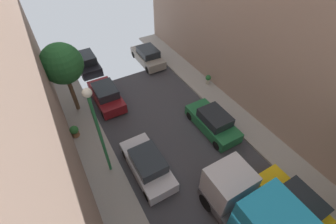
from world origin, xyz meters
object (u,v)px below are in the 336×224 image
parked_car_right_1 (295,205)px  street_tree_0 (62,64)px  parked_car_left_3 (106,95)px  lamp_post (97,124)px  potted_plant_1 (208,79)px  potted_plant_3 (74,131)px  parked_car_left_2 (148,165)px  parked_car_right_3 (148,56)px  parked_car_left_4 (86,62)px  parked_car_right_2 (213,122)px  potted_plant_2 (52,70)px

parked_car_right_1 → street_tree_0: (-7.62, 13.36, 3.33)m
parked_car_left_3 → lamp_post: bearing=-107.4°
parked_car_right_1 → lamp_post: bearing=136.0°
potted_plant_1 → potted_plant_3: bearing=-178.8°
parked_car_left_2 → parked_car_left_3: 7.25m
parked_car_right_3 → potted_plant_3: (-8.44, -5.99, -0.15)m
potted_plant_1 → parked_car_left_4: bearing=137.3°
parked_car_left_3 → parked_car_left_4: size_ratio=1.00×
potted_plant_3 → potted_plant_1: bearing=1.2°
parked_car_right_2 → parked_car_right_3: (0.00, 10.03, 0.00)m
parked_car_right_1 → street_tree_0: street_tree_0 is taller
parked_car_left_4 → potted_plant_2: (-2.98, 0.42, -0.13)m
parked_car_left_4 → potted_plant_2: size_ratio=4.96×
potted_plant_1 → parked_car_left_2: bearing=-148.2°
parked_car_right_2 → potted_plant_3: 9.36m
potted_plant_1 → potted_plant_2: potted_plant_2 is taller
street_tree_0 → potted_plant_2: size_ratio=6.24×
lamp_post → street_tree_0: bearing=92.9°
parked_car_left_2 → parked_car_left_3: bearing=90.0°
parked_car_right_1 → potted_plant_1: 11.32m
potted_plant_2 → potted_plant_3: 8.26m
parked_car_right_3 → street_tree_0: 8.96m
parked_car_right_2 → parked_car_right_3: size_ratio=1.00×
parked_car_left_2 → parked_car_right_2: 5.46m
potted_plant_1 → potted_plant_3: (-11.27, -0.24, -0.05)m
parked_car_left_4 → lamp_post: size_ratio=0.69×
parked_car_left_3 → parked_car_right_2: bearing=-49.9°
parked_car_left_4 → potted_plant_3: parked_car_left_4 is taller
potted_plant_1 → potted_plant_3: size_ratio=1.02×
parked_car_left_4 → parked_car_right_2: same height
potted_plant_2 → lamp_post: lamp_post is taller
potted_plant_2 → street_tree_0: bearing=-82.3°
parked_car_left_3 → parked_car_right_3: (5.40, 3.61, 0.00)m
parked_car_left_2 → potted_plant_1: 9.70m
parked_car_left_3 → parked_car_right_2: (5.40, -6.42, 0.00)m
parked_car_left_4 → parked_car_right_3: same height
parked_car_left_3 → lamp_post: size_ratio=0.69×
parked_car_left_4 → parked_car_right_3: size_ratio=1.00×
potted_plant_2 → parked_car_left_3: bearing=-63.2°
street_tree_0 → potted_plant_1: street_tree_0 is taller
parked_car_left_2 → parked_car_left_4: bearing=90.0°
parked_car_right_3 → street_tree_0: street_tree_0 is taller
street_tree_0 → lamp_post: bearing=-87.1°
parked_car_right_1 → potted_plant_2: 20.75m
parked_car_right_2 → parked_car_left_4: bearing=114.4°
parked_car_left_2 → parked_car_right_3: bearing=63.6°
parked_car_left_3 → parked_car_right_3: bearing=33.8°
parked_car_right_3 → lamp_post: lamp_post is taller
parked_car_left_3 → potted_plant_2: (-2.98, 5.88, -0.13)m
parked_car_right_2 → parked_car_right_3: bearing=90.0°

